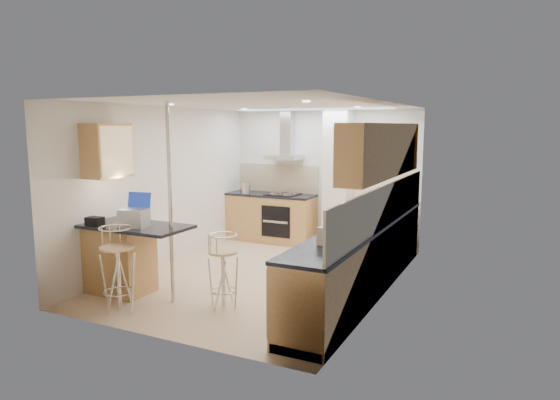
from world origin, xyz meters
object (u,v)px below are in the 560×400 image
at_px(laptop, 134,218).
at_px(bar_stool_end, 223,270).
at_px(bar_stool_near, 118,268).
at_px(microwave, 380,206).
at_px(bread_bin, 336,235).

xyz_separation_m(laptop, bar_stool_end, (1.17, 0.23, -0.59)).
relative_size(bar_stool_near, bar_stool_end, 1.12).
bearing_deg(microwave, laptop, 147.34).
relative_size(bar_stool_end, bread_bin, 2.48).
xyz_separation_m(microwave, laptop, (-2.56, -2.23, -0.01)).
bearing_deg(laptop, bar_stool_end, 0.29).
bearing_deg(bar_stool_near, bar_stool_end, 54.68).
bearing_deg(microwave, bar_stool_end, 161.44).
distance_m(laptop, bread_bin, 2.59).
distance_m(bar_stool_near, bar_stool_end, 1.25).
bearing_deg(bread_bin, bar_stool_end, -169.69).
xyz_separation_m(microwave, bar_stool_near, (-2.47, -2.64, -0.55)).
bearing_deg(bread_bin, microwave, 95.49).
height_order(laptop, bread_bin, laptop).
bearing_deg(laptop, bread_bin, -3.04).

